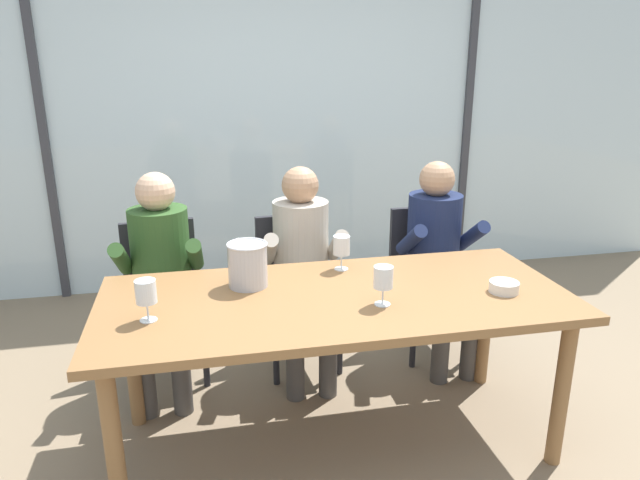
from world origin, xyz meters
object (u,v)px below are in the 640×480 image
object	(u,v)px
ice_bucket_primary	(248,264)
person_navy_polo	(438,249)
wine_glass_near_bucket	(342,247)
chair_left_of_center	(295,278)
tasting_bowl	(504,287)
wine_glass_by_left_taster	(383,279)
person_olive_shirt	(161,269)
chair_center	(427,267)
wine_glass_center_pour	(146,294)
dining_table	(336,311)
chair_near_curtain	(163,287)
person_beige_jumper	(303,259)

from	to	relation	value
ice_bucket_primary	person_navy_polo	bearing A→B (deg)	24.41
person_navy_polo	wine_glass_near_bucket	world-z (taller)	person_navy_polo
ice_bucket_primary	wine_glass_near_bucket	size ratio (longest dim) A/B	1.20
person_navy_polo	chair_left_of_center	bearing A→B (deg)	170.44
tasting_bowl	wine_glass_by_left_taster	xyz separation A→B (m)	(-0.58, -0.02, 0.09)
person_olive_shirt	wine_glass_near_bucket	distance (m)	1.01
chair_center	wine_glass_by_left_taster	bearing A→B (deg)	-123.45
wine_glass_by_left_taster	wine_glass_near_bucket	size ratio (longest dim) A/B	1.00
chair_center	wine_glass_near_bucket	bearing A→B (deg)	-142.81
tasting_bowl	wine_glass_center_pour	world-z (taller)	wine_glass_center_pour
dining_table	person_olive_shirt	world-z (taller)	person_olive_shirt
ice_bucket_primary	wine_glass_near_bucket	bearing A→B (deg)	14.37
tasting_bowl	wine_glass_near_bucket	size ratio (longest dim) A/B	0.76
wine_glass_center_pour	person_navy_polo	bearing A→B (deg)	27.10
person_navy_polo	tasting_bowl	bearing A→B (deg)	-93.53
person_navy_polo	wine_glass_by_left_taster	world-z (taller)	person_navy_polo
person_navy_polo	dining_table	bearing A→B (deg)	-137.82
person_navy_polo	ice_bucket_primary	distance (m)	1.31
person_olive_shirt	wine_glass_center_pour	bearing A→B (deg)	-88.44
person_navy_polo	chair_near_curtain	bearing A→B (deg)	174.05
tasting_bowl	wine_glass_by_left_taster	size ratio (longest dim) A/B	0.76
dining_table	person_beige_jumper	xyz separation A→B (m)	(-0.02, 0.73, 0.00)
dining_table	wine_glass_center_pour	bearing A→B (deg)	-173.28
chair_center	person_beige_jumper	xyz separation A→B (m)	(-0.82, -0.15, 0.17)
chair_near_curtain	person_navy_polo	world-z (taller)	person_navy_polo
tasting_bowl	wine_glass_near_bucket	bearing A→B (deg)	145.85
dining_table	wine_glass_near_bucket	xyz separation A→B (m)	(0.10, 0.32, 0.20)
dining_table	wine_glass_by_left_taster	size ratio (longest dim) A/B	12.05
chair_left_of_center	wine_glass_by_left_taster	distance (m)	1.10
ice_bucket_primary	tasting_bowl	distance (m)	1.17
person_beige_jumper	wine_glass_center_pour	world-z (taller)	person_beige_jumper
person_beige_jumper	person_navy_polo	world-z (taller)	same
dining_table	chair_left_of_center	xyz separation A→B (m)	(-0.04, 0.87, -0.17)
ice_bucket_primary	person_olive_shirt	bearing A→B (deg)	128.81
chair_left_of_center	person_olive_shirt	world-z (taller)	person_olive_shirt
person_beige_jumper	wine_glass_center_pour	bearing A→B (deg)	-131.11
wine_glass_near_bucket	wine_glass_by_left_taster	bearing A→B (deg)	-81.58
dining_table	chair_center	world-z (taller)	chair_center
person_beige_jumper	tasting_bowl	distance (m)	1.15
person_olive_shirt	dining_table	bearing A→B (deg)	-40.55
wine_glass_by_left_taster	chair_left_of_center	bearing A→B (deg)	101.91
person_olive_shirt	person_beige_jumper	distance (m)	0.78
dining_table	tasting_bowl	size ratio (longest dim) A/B	15.79
chair_left_of_center	wine_glass_center_pour	distance (m)	1.28
chair_left_of_center	tasting_bowl	bearing A→B (deg)	-56.63
chair_left_of_center	wine_glass_near_bucket	distance (m)	0.68
person_olive_shirt	wine_glass_by_left_taster	size ratio (longest dim) A/B	6.93
person_olive_shirt	chair_left_of_center	bearing A→B (deg)	12.19
wine_glass_by_left_taster	wine_glass_center_pour	bearing A→B (deg)	177.22
chair_left_of_center	person_navy_polo	size ratio (longest dim) A/B	0.74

